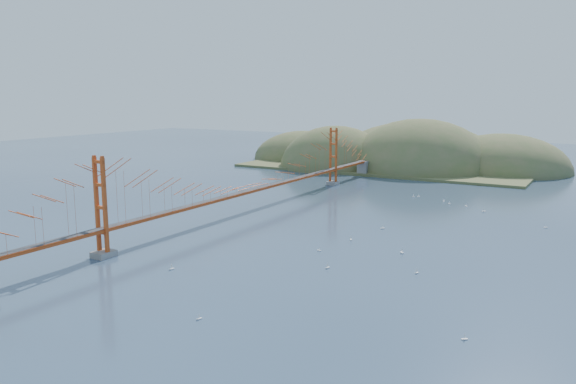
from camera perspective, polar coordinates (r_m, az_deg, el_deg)
The scene contains 19 objects.
ground at distance 90.06m, azimuth -3.79°, elevation -1.90°, with size 320.00×320.00×0.00m, color #2A3D55.
bridge at distance 89.04m, azimuth -3.78°, elevation 2.54°, with size 2.20×94.40×12.00m.
far_headlands at distance 150.22m, azimuth 11.79°, elevation 2.69°, with size 84.00×58.00×25.00m.
sailboat_4 at distance 94.23m, azimuth 19.27°, elevation -1.82°, with size 0.67×0.67×0.71m.
sailboat_16 at distance 99.05m, azimuth 16.09°, elevation -1.10°, with size 0.53×0.53×0.57m.
sailboat_1 at distance 72.38m, azimuth 6.41°, elevation -4.77°, with size 0.65×0.65×0.71m.
sailboat_7 at distance 97.63m, azimuth 17.67°, elevation -1.34°, with size 0.53×0.52×0.60m.
sailboat_2 at distance 67.26m, azimuth 3.18°, elevation -5.88°, with size 0.49×0.40×0.58m.
sailboat_6 at distance 67.55m, azimuth 11.50°, elevation -5.99°, with size 0.70×0.70×0.73m.
sailboat_14 at distance 79.01m, azimuth 9.59°, elevation -3.60°, with size 0.63×0.63×0.66m.
sailboat_12 at distance 104.36m, azimuth 12.63°, elevation -0.40°, with size 0.51×0.50×0.58m.
sailboat_0 at distance 60.87m, azimuth 4.05°, elevation -7.60°, with size 0.54×0.57×0.64m.
sailboat_17 at distance 86.24m, azimuth 24.71°, elevation -3.25°, with size 0.53×0.47×0.60m.
sailboat_3 at distance 104.64m, azimuth 13.13°, elevation -0.39°, with size 0.53×0.53×0.59m.
sailboat_13 at distance 46.12m, azimuth 17.50°, elevation -13.98°, with size 0.54×0.54×0.56m.
sailboat_10 at distance 61.54m, azimuth -11.73°, elevation -7.59°, with size 0.50×0.59×0.68m.
sailboat_15 at distance 101.08m, azimuth 15.56°, elevation -0.86°, with size 0.54×0.54×0.61m.
sailboat_5 at distance 60.55m, azimuth 12.96°, elevation -7.94°, with size 0.51×0.53×0.59m.
sailboat_extra_0 at distance 48.28m, azimuth -9.01°, elevation -12.51°, with size 0.46×0.49×0.55m.
Camera 1 is at (49.69, -72.80, 18.50)m, focal length 35.00 mm.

